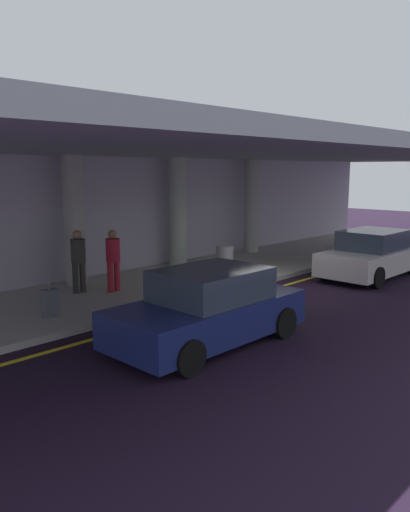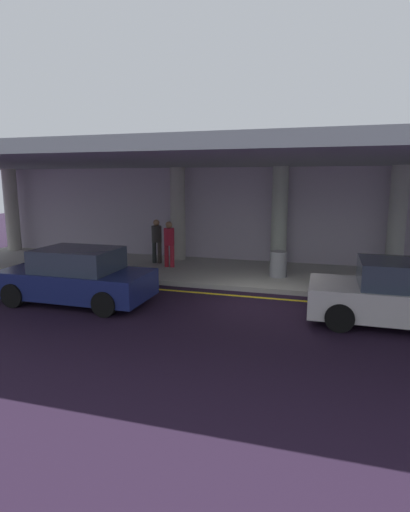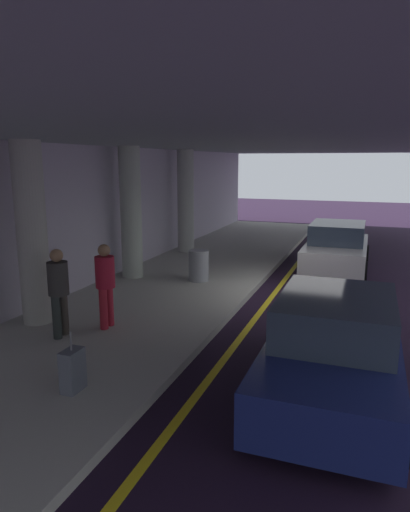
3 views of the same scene
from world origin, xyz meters
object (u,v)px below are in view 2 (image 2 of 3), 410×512
object	(u,v)px
support_column_left_mid	(178,214)
support_column_far_left	(12,210)
traveler_with_luggage	(169,241)
support_column_right_mid	(397,220)
support_column_center	(279,217)
car_navy	(77,277)
car_silver	(403,295)
person_waiting_for_ride	(157,238)
trash_bin_steel	(278,264)
suitcase_upright_primary	(98,260)

from	to	relation	value
support_column_left_mid	support_column_far_left	bearing A→B (deg)	180.00
traveler_with_luggage	support_column_right_mid	bearing A→B (deg)	-160.02
support_column_far_left	support_column_center	world-z (taller)	same
support_column_center	car_navy	bearing A→B (deg)	-128.63
support_column_center	car_silver	world-z (taller)	support_column_center
car_silver	traveler_with_luggage	size ratio (longest dim) A/B	2.44
support_column_left_mid	traveler_with_luggage	bearing A→B (deg)	-82.27
person_waiting_for_ride	support_column_center	bearing A→B (deg)	136.57
person_waiting_for_ride	trash_bin_steel	xyz separation A→B (m)	(4.75, -0.97, -0.54)
support_column_right_mid	suitcase_upright_primary	xyz separation A→B (m)	(-10.20, -2.45, -1.51)
person_waiting_for_ride	suitcase_upright_primary	world-z (taller)	person_waiting_for_ride
traveler_with_luggage	suitcase_upright_primary	size ratio (longest dim) A/B	1.87
support_column_far_left	car_silver	distance (m)	16.39
support_column_center	support_column_right_mid	xyz separation A→B (m)	(4.00, 0.00, 0.00)
support_column_left_mid	car_silver	xyz separation A→B (m)	(7.44, -5.35, -1.26)
traveler_with_luggage	trash_bin_steel	world-z (taller)	traveler_with_luggage
support_column_center	suitcase_upright_primary	world-z (taller)	support_column_center
traveler_with_luggage	suitcase_upright_primary	world-z (taller)	traveler_with_luggage
traveler_with_luggage	support_column_left_mid	bearing A→B (deg)	-73.26
suitcase_upright_primary	trash_bin_steel	xyz separation A→B (m)	(6.43, 0.51, 0.11)
support_column_far_left	car_navy	world-z (taller)	support_column_far_left
support_column_right_mid	car_navy	distance (m)	10.65
support_column_left_mid	support_column_center	world-z (taller)	same
support_column_left_mid	car_silver	world-z (taller)	support_column_left_mid
support_column_right_mid	person_waiting_for_ride	distance (m)	8.62
support_column_right_mid	car_silver	distance (m)	5.53
support_column_far_left	car_navy	size ratio (longest dim) A/B	0.89
support_column_left_mid	car_navy	xyz separation A→B (m)	(-0.75, -5.94, -1.26)
car_navy	suitcase_upright_primary	world-z (taller)	car_navy
car_navy	person_waiting_for_ride	bearing A→B (deg)	-93.34
support_column_center	suitcase_upright_primary	bearing A→B (deg)	-158.46
support_column_far_left	support_column_right_mid	world-z (taller)	same
car_silver	car_navy	size ratio (longest dim) A/B	1.00
car_silver	suitcase_upright_primary	bearing A→B (deg)	160.29
support_column_right_mid	car_silver	xyz separation A→B (m)	(-0.56, -5.35, -1.26)
support_column_center	support_column_right_mid	world-z (taller)	same
suitcase_upright_primary	person_waiting_for_ride	bearing A→B (deg)	37.79
support_column_far_left	support_column_right_mid	bearing A→B (deg)	0.00
support_column_right_mid	trash_bin_steel	bearing A→B (deg)	-152.85
car_navy	trash_bin_steel	world-z (taller)	car_navy
car_silver	trash_bin_steel	bearing A→B (deg)	130.32
support_column_right_mid	car_navy	size ratio (longest dim) A/B	0.89
support_column_right_mid	person_waiting_for_ride	xyz separation A→B (m)	(-8.52, -0.97, -0.86)
support_column_far_left	suitcase_upright_primary	distance (m)	6.47
car_navy	support_column_far_left	bearing A→B (deg)	-40.04
support_column_left_mid	trash_bin_steel	bearing A→B (deg)	-24.59
support_column_left_mid	suitcase_upright_primary	bearing A→B (deg)	-131.97
traveler_with_luggage	trash_bin_steel	bearing A→B (deg)	-176.99
support_column_left_mid	suitcase_upright_primary	distance (m)	3.62
support_column_right_mid	car_navy	world-z (taller)	support_column_right_mid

